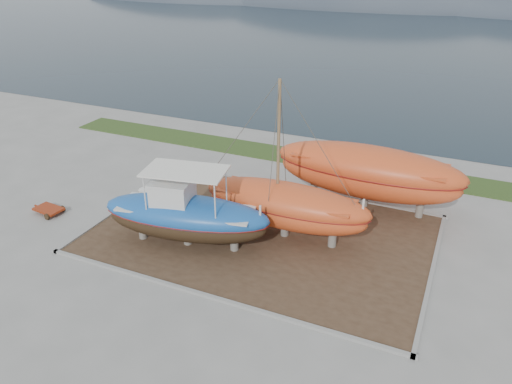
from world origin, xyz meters
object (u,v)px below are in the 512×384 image
at_px(orange_sailboat, 287,163).
at_px(orange_bare_hull, 367,178).
at_px(blue_caique, 186,208).
at_px(red_trailer, 49,211).
at_px(white_dinghy, 164,198).

distance_m(orange_sailboat, orange_bare_hull, 6.65).
relative_size(blue_caique, orange_sailboat, 0.96).
height_order(blue_caique, orange_bare_hull, blue_caique).
xyz_separation_m(blue_caique, orange_bare_hull, (7.62, 8.23, -0.30)).
bearing_deg(red_trailer, orange_bare_hull, 32.82).
height_order(orange_sailboat, red_trailer, orange_sailboat).
bearing_deg(blue_caique, white_dinghy, 127.74).
relative_size(white_dinghy, orange_bare_hull, 0.32).
bearing_deg(red_trailer, orange_sailboat, 19.56).
xyz_separation_m(white_dinghy, orange_bare_hull, (11.16, 5.11, 1.31)).
xyz_separation_m(blue_caique, red_trailer, (-9.43, -0.43, -2.04)).
bearing_deg(orange_sailboat, blue_caique, -146.16).
height_order(blue_caique, orange_sailboat, orange_sailboat).
bearing_deg(orange_bare_hull, blue_caique, -131.40).
height_order(blue_caique, white_dinghy, blue_caique).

